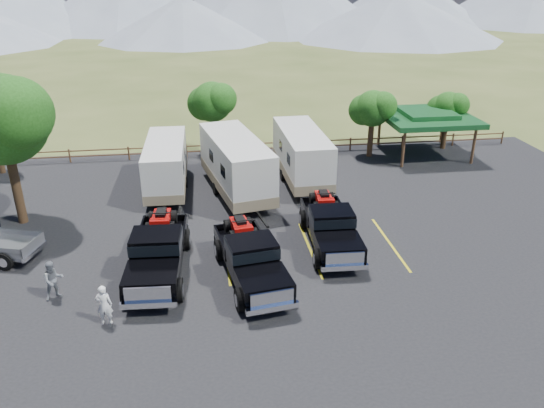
{
  "coord_description": "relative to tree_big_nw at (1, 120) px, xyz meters",
  "views": [
    {
      "loc": [
        -2.85,
        -17.92,
        12.35
      ],
      "look_at": [
        0.44,
        6.03,
        1.6
      ],
      "focal_mm": 35.0,
      "sensor_mm": 36.0,
      "label": 1
    }
  ],
  "objects": [
    {
      "name": "trailer_right",
      "position": [
        15.79,
        3.81,
        -3.86
      ],
      "size": [
        2.6,
        9.32,
        3.24
      ],
      "rotation": [
        0.0,
        0.0,
        0.02
      ],
      "color": "silver",
      "rests_on": "asphalt_lot"
    },
    {
      "name": "tree_ne_b",
      "position": [
        27.52,
        8.99,
        -2.47
      ],
      "size": [
        2.77,
        2.59,
        4.27
      ],
      "color": "#332013",
      "rests_on": "ground"
    },
    {
      "name": "trailer_center",
      "position": [
        11.58,
        2.27,
        -3.76
      ],
      "size": [
        4.06,
        9.9,
        3.43
      ],
      "rotation": [
        0.0,
        0.0,
        0.2
      ],
      "color": "silver",
      "rests_on": "asphalt_lot"
    },
    {
      "name": "rig_center",
      "position": [
        11.47,
        -7.19,
        -4.51
      ],
      "size": [
        3.06,
        6.76,
        2.18
      ],
      "rotation": [
        0.0,
        0.0,
        0.15
      ],
      "color": "black",
      "rests_on": "asphalt_lot"
    },
    {
      "name": "asphalt_lot",
      "position": [
        12.55,
        -6.03,
        -5.58
      ],
      "size": [
        44.0,
        34.0,
        0.04
      ],
      "primitive_type": "cube",
      "color": "black",
      "rests_on": "ground"
    },
    {
      "name": "ground",
      "position": [
        12.55,
        -9.03,
        -5.6
      ],
      "size": [
        320.0,
        320.0,
        0.0
      ],
      "primitive_type": "plane",
      "color": "#3D4C20",
      "rests_on": "ground"
    },
    {
      "name": "tree_ne_a",
      "position": [
        21.52,
        7.99,
        -2.11
      ],
      "size": [
        3.11,
        2.92,
        4.76
      ],
      "color": "#332013",
      "rests_on": "ground"
    },
    {
      "name": "tree_north",
      "position": [
        10.52,
        9.99,
        -1.76
      ],
      "size": [
        3.46,
        3.24,
        5.25
      ],
      "color": "#332013",
      "rests_on": "ground"
    },
    {
      "name": "person_a",
      "position": [
        5.73,
        -9.71,
        -4.73
      ],
      "size": [
        0.62,
        0.42,
        1.66
      ],
      "primitive_type": "imported",
      "rotation": [
        0.0,
        0.0,
        3.1
      ],
      "color": "white",
      "rests_on": "asphalt_lot"
    },
    {
      "name": "rail_fence",
      "position": [
        14.55,
        9.47,
        -4.99
      ],
      "size": [
        36.12,
        0.12,
        1.0
      ],
      "color": "brown",
      "rests_on": "ground"
    },
    {
      "name": "rig_left",
      "position": [
        7.53,
        -6.17,
        -4.46
      ],
      "size": [
        2.71,
        6.93,
        2.27
      ],
      "rotation": [
        0.0,
        0.0,
        -0.06
      ],
      "color": "black",
      "rests_on": "asphalt_lot"
    },
    {
      "name": "stall_lines",
      "position": [
        12.55,
        -5.03,
        -5.55
      ],
      "size": [
        12.12,
        5.5,
        0.01
      ],
      "color": "gold",
      "rests_on": "asphalt_lot"
    },
    {
      "name": "trailer_left",
      "position": [
        7.48,
        3.45,
        -3.98
      ],
      "size": [
        2.34,
        8.65,
        3.01
      ],
      "rotation": [
        0.0,
        0.0,
        -0.01
      ],
      "color": "silver",
      "rests_on": "asphalt_lot"
    },
    {
      "name": "person_b",
      "position": [
        3.44,
        -7.68,
        -4.72
      ],
      "size": [
        1.02,
        0.94,
        1.68
      ],
      "primitive_type": "imported",
      "rotation": [
        0.0,
        0.0,
        0.47
      ],
      "color": "slate",
      "rests_on": "asphalt_lot"
    },
    {
      "name": "rig_right",
      "position": [
        15.58,
        -4.64,
        -4.52
      ],
      "size": [
        2.47,
        6.54,
        2.16
      ],
      "rotation": [
        0.0,
        0.0,
        -0.04
      ],
      "color": "black",
      "rests_on": "asphalt_lot"
    },
    {
      "name": "tree_big_nw",
      "position": [
        0.0,
        0.0,
        0.0
      ],
      "size": [
        5.54,
        5.18,
        7.84
      ],
      "color": "#332013",
      "rests_on": "ground"
    },
    {
      "name": "pavilion",
      "position": [
        25.55,
        7.97,
        -2.81
      ],
      "size": [
        6.2,
        6.2,
        3.22
      ],
      "color": "brown",
      "rests_on": "ground"
    }
  ]
}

